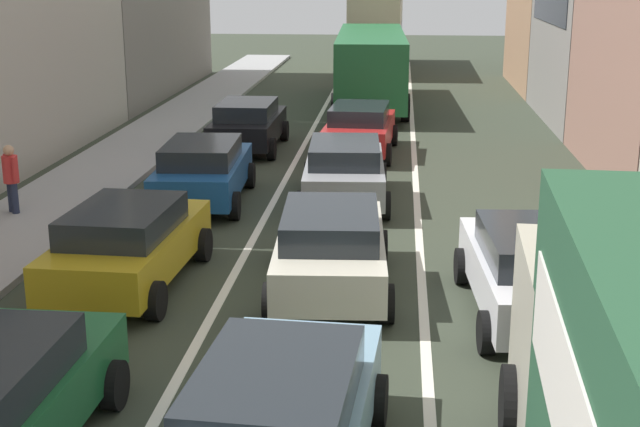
% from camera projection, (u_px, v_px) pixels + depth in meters
% --- Properties ---
extents(sidewalk_left, '(2.60, 64.00, 0.14)m').
position_uv_depth(sidewalk_left, '(89.00, 180.00, 22.87)').
color(sidewalk_left, '#9C9C9C').
rests_on(sidewalk_left, ground).
extents(lane_stripe_left, '(0.16, 60.00, 0.01)m').
position_uv_depth(lane_stripe_left, '(281.00, 187.00, 22.46)').
color(lane_stripe_left, silver).
rests_on(lane_stripe_left, ground).
extents(lane_stripe_right, '(0.16, 60.00, 0.01)m').
position_uv_depth(lane_stripe_right, '(416.00, 190.00, 22.17)').
color(lane_stripe_right, silver).
rests_on(lane_stripe_right, ground).
extents(sedan_centre_lane_second, '(2.28, 4.41, 1.49)m').
position_uv_depth(sedan_centre_lane_second, '(279.00, 420.00, 9.40)').
color(sedan_centre_lane_second, '#759EB7').
rests_on(sedan_centre_lane_second, ground).
extents(hatchback_centre_lane_third, '(2.25, 4.39, 1.49)m').
position_uv_depth(hatchback_centre_lane_third, '(331.00, 247.00, 15.16)').
color(hatchback_centre_lane_third, beige).
rests_on(hatchback_centre_lane_third, ground).
extents(sedan_left_lane_third, '(2.22, 4.38, 1.49)m').
position_uv_depth(sedan_left_lane_third, '(128.00, 243.00, 15.36)').
color(sedan_left_lane_third, '#B29319').
rests_on(sedan_left_lane_third, ground).
extents(coupe_centre_lane_fourth, '(2.23, 4.38, 1.49)m').
position_uv_depth(coupe_centre_lane_fourth, '(345.00, 170.00, 20.79)').
color(coupe_centre_lane_fourth, gray).
rests_on(coupe_centre_lane_fourth, ground).
extents(sedan_left_lane_fourth, '(2.23, 4.38, 1.49)m').
position_uv_depth(sedan_left_lane_fourth, '(203.00, 170.00, 20.77)').
color(sedan_left_lane_fourth, '#194C8C').
rests_on(sedan_left_lane_fourth, ground).
extents(sedan_centre_lane_fifth, '(2.25, 4.39, 1.49)m').
position_uv_depth(sedan_centre_lane_fifth, '(360.00, 128.00, 26.08)').
color(sedan_centre_lane_fifth, '#A51E1E').
rests_on(sedan_centre_lane_fifth, ground).
extents(sedan_left_lane_fifth, '(2.06, 4.30, 1.49)m').
position_uv_depth(sedan_left_lane_fifth, '(248.00, 124.00, 26.78)').
color(sedan_left_lane_fifth, black).
rests_on(sedan_left_lane_fifth, ground).
extents(sedan_right_lane_behind_truck, '(2.26, 4.40, 1.49)m').
position_uv_depth(sedan_right_lane_behind_truck, '(533.00, 270.00, 14.02)').
color(sedan_right_lane_behind_truck, silver).
rests_on(sedan_right_lane_behind_truck, ground).
extents(bus_mid_queue_primary, '(3.07, 10.58, 2.90)m').
position_uv_depth(bus_mid_queue_primary, '(371.00, 62.00, 34.43)').
color(bus_mid_queue_primary, '#1E6033').
rests_on(bus_mid_queue_primary, ground).
extents(bus_far_queue_secondary, '(2.89, 10.53, 5.06)m').
position_uv_depth(bus_far_queue_secondary, '(377.00, 16.00, 46.41)').
color(bus_far_queue_secondary, '#BFB793').
rests_on(bus_far_queue_secondary, ground).
extents(pedestrian_far_sidewalk, '(0.42, 0.40, 1.66)m').
position_uv_depth(pedestrian_far_sidewalk, '(11.00, 177.00, 19.46)').
color(pedestrian_far_sidewalk, '#262D47').
rests_on(pedestrian_far_sidewalk, ground).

